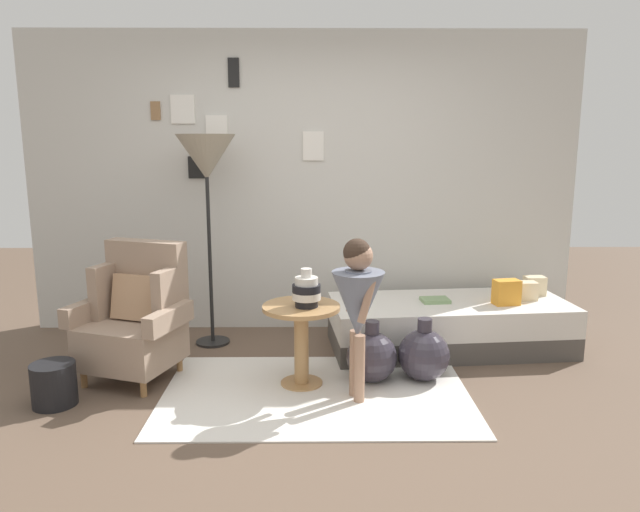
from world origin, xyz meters
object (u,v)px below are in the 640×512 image
armchair (136,318)px  person_child (358,299)px  daybed (449,325)px  side_table (301,329)px  vase_striped (306,291)px  floor_lamp (206,162)px  demijohn_near (372,356)px  book_on_daybed (435,300)px  demijohn_far (424,355)px  magazine_basket (54,384)px

armchair → person_child: person_child is taller
daybed → side_table: bearing=-148.6°
vase_striped → floor_lamp: floor_lamp is taller
daybed → demijohn_near: bearing=-136.1°
person_child → book_on_daybed: 1.21m
side_table → demijohn_near: bearing=6.8°
side_table → floor_lamp: 1.60m
floor_lamp → demijohn_far: (1.63, -0.79, -1.32)m
vase_striped → book_on_daybed: (1.03, 0.74, -0.27)m
magazine_basket → side_table: bearing=10.8°
magazine_basket → armchair: bearing=49.7°
floor_lamp → book_on_daybed: size_ratio=7.86×
daybed → armchair: bearing=-166.8°
armchair → floor_lamp: size_ratio=0.56×
floor_lamp → person_child: 1.79m
daybed → magazine_basket: 2.96m
person_child → demijohn_far: 0.77m
demijohn_far → daybed: bearing=63.3°
vase_striped → demijohn_far: bearing=7.9°
demijohn_near → armchair: bearing=176.1°
armchair → demijohn_near: 1.70m
side_table → person_child: size_ratio=0.53×
person_child → book_on_daybed: person_child is taller
side_table → book_on_daybed: bearing=33.6°
armchair → book_on_daybed: size_ratio=4.41×
vase_striped → demijohn_near: vase_striped is taller
demijohn_near → magazine_basket: bearing=-170.2°
person_child → demijohn_far: person_child is taller
vase_striped → armchair: bearing=170.4°
side_table → book_on_daybed: (1.06, 0.71, 0.01)m
armchair → vase_striped: size_ratio=3.68×
person_child → magazine_basket: person_child is taller
magazine_basket → demijohn_near: bearing=9.8°
person_child → magazine_basket: bearing=-178.2°
side_table → demijohn_far: bearing=5.4°
book_on_daybed → magazine_basket: bearing=-159.2°
side_table → demijohn_near: (0.49, 0.06, -0.22)m
demijohn_far → person_child: bearing=-147.1°
side_table → vase_striped: size_ratio=2.18×
person_child → demijohn_near: (0.13, 0.30, -0.50)m
book_on_daybed → demijohn_near: size_ratio=0.50×
floor_lamp → person_child: bearing=-44.4°
book_on_daybed → magazine_basket: (-2.65, -1.01, -0.28)m
floor_lamp → demijohn_near: 2.00m
daybed → book_on_daybed: (-0.13, -0.02, 0.22)m
floor_lamp → demijohn_far: 2.25m
daybed → side_table: 1.41m
side_table → book_on_daybed: side_table is taller
daybed → book_on_daybed: size_ratio=8.94×
book_on_daybed → demijohn_near: (-0.57, -0.65, -0.23)m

